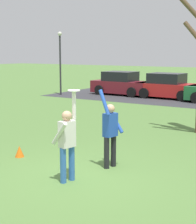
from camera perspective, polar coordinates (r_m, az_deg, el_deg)
The scene contains 8 objects.
ground_plane at distance 9.03m, azimuth -3.02°, elevation -9.80°, with size 120.00×120.00×0.00m, color #567F3D.
person_catcher at distance 8.39m, azimuth -4.81°, elevation -4.33°, with size 0.49×0.58×2.08m.
person_defender at distance 9.39m, azimuth 1.90°, elevation -2.83°, with size 0.51×0.60×2.04m.
frisbee_disc at distance 8.34m, azimuth -3.75°, elevation 3.35°, with size 0.28×0.28×0.02m, color white.
parked_car_maroon at distance 25.36m, azimuth 3.67°, elevation 4.32°, with size 4.16×2.15×1.59m.
parked_car_red at distance 23.82m, azimuth 10.82°, elevation 3.85°, with size 4.16×2.15×1.59m.
lamppost_by_lot at distance 25.35m, azimuth -5.88°, elevation 8.50°, with size 0.28×0.28×4.26m.
field_cone_orange at distance 10.73m, azimuth -12.07°, elevation -5.98°, with size 0.26×0.26×0.32m, color orange.
Camera 1 is at (4.97, -6.93, 2.97)m, focal length 59.03 mm.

